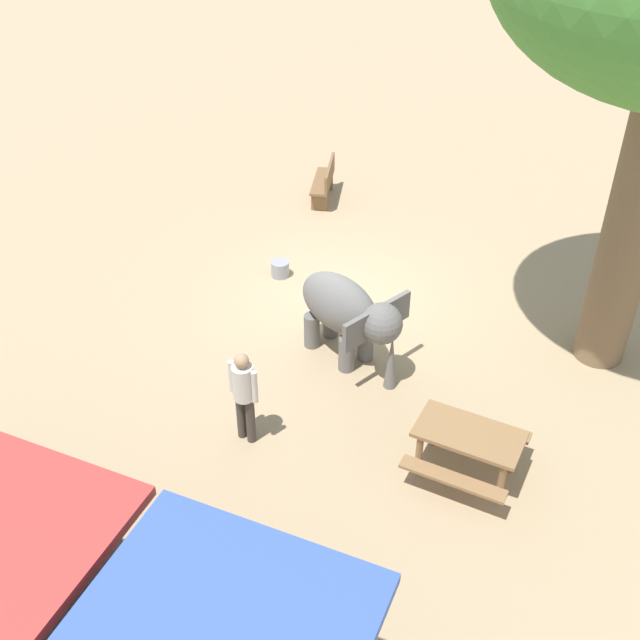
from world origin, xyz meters
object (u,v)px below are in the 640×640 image
(elephant, at_px, (348,312))
(person_handler, at_px, (244,391))
(wooden_bench, at_px, (325,181))
(picnic_table_near, at_px, (468,442))
(market_stall_red, at_px, (3,624))
(feed_bucket, at_px, (280,269))

(elephant, bearing_deg, person_handler, -81.00)
(wooden_bench, xyz_separation_m, picnic_table_near, (-5.18, 7.01, 0.12))
(person_handler, height_order, market_stall_red, market_stall_red)
(picnic_table_near, bearing_deg, person_handler, 14.89)
(elephant, height_order, wooden_bench, elephant)
(elephant, distance_m, person_handler, 2.51)
(market_stall_red, bearing_deg, elephant, -99.56)
(market_stall_red, bearing_deg, feed_bucket, -83.28)
(wooden_bench, xyz_separation_m, market_stall_red, (-1.49, 12.08, 0.67))
(elephant, xyz_separation_m, feed_bucket, (2.18, -1.88, -0.80))
(person_handler, xyz_separation_m, feed_bucket, (1.50, -4.30, -0.79))
(elephant, height_order, picnic_table_near, elephant)
(wooden_bench, bearing_deg, feed_bucket, 172.16)
(person_handler, xyz_separation_m, wooden_bench, (1.96, -7.65, -0.48))
(elephant, bearing_deg, wooden_bench, 141.38)
(picnic_table_near, bearing_deg, elephant, -31.37)
(person_handler, distance_m, wooden_bench, 7.91)
(person_handler, bearing_deg, market_stall_red, -175.52)
(market_stall_red, relative_size, feed_bucket, 7.00)
(elephant, height_order, person_handler, person_handler)
(picnic_table_near, bearing_deg, feed_bucket, -34.14)
(person_handler, distance_m, feed_bucket, 4.62)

